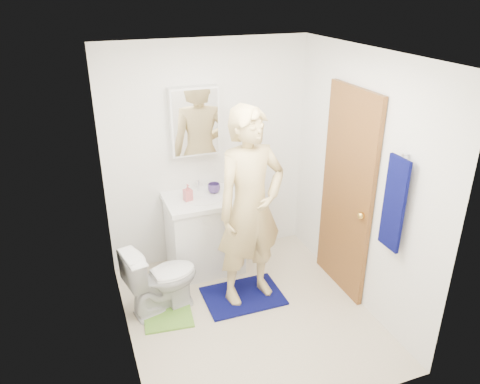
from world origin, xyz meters
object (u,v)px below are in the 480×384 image
at_px(medicine_cabinet, 194,121).
at_px(soap_dispenser, 188,192).
at_px(toothbrush_cup, 214,188).
at_px(man, 250,208).
at_px(vanity_cabinet, 204,235).
at_px(toilet, 162,278).
at_px(towel, 394,204).

height_order(medicine_cabinet, soap_dispenser, medicine_cabinet).
xyz_separation_m(toothbrush_cup, man, (0.12, -0.72, 0.08)).
relative_size(toothbrush_cup, man, 0.07).
height_order(medicine_cabinet, toothbrush_cup, medicine_cabinet).
relative_size(medicine_cabinet, man, 0.36).
bearing_deg(soap_dispenser, toothbrush_cup, 15.18).
height_order(vanity_cabinet, medicine_cabinet, medicine_cabinet).
xyz_separation_m(medicine_cabinet, toothbrush_cup, (0.14, -0.16, -0.70)).
distance_m(toilet, man, 1.06).
xyz_separation_m(towel, soap_dispenser, (-1.34, 1.47, -0.31)).
bearing_deg(vanity_cabinet, soap_dispenser, -175.54).
xyz_separation_m(towel, man, (-0.91, 0.84, -0.27)).
bearing_deg(soap_dispenser, medicine_cabinet, 55.63).
height_order(soap_dispenser, man, man).
distance_m(towel, soap_dispenser, 2.02).
xyz_separation_m(medicine_cabinet, man, (0.27, -0.87, -0.62)).
height_order(toothbrush_cup, man, man).
relative_size(toilet, toothbrush_cup, 5.23).
height_order(vanity_cabinet, toothbrush_cup, toothbrush_cup).
distance_m(medicine_cabinet, toothbrush_cup, 0.73).
bearing_deg(vanity_cabinet, towel, -51.53).
relative_size(soap_dispenser, toothbrush_cup, 1.34).
distance_m(towel, toilet, 2.19).
bearing_deg(man, toilet, 162.20).
relative_size(medicine_cabinet, towel, 0.87).
relative_size(vanity_cabinet, toothbrush_cup, 6.01).
relative_size(toilet, man, 0.36).
height_order(vanity_cabinet, man, man).
bearing_deg(man, medicine_cabinet, 96.30).
bearing_deg(man, towel, -53.06).
bearing_deg(medicine_cabinet, vanity_cabinet, -90.00).
bearing_deg(toilet, toothbrush_cup, -62.16).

